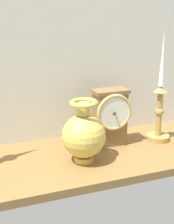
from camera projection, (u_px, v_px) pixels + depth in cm
name	position (u px, v px, depth cm)	size (l,w,h in cm)	color
ground_plane	(93.00, 157.00, 110.97)	(100.00, 36.00, 2.40)	brown
back_wall	(72.00, 43.00, 117.21)	(120.00, 2.00, 65.00)	silver
mantel_clock	(111.00, 116.00, 114.80)	(12.10, 8.61, 18.79)	brown
candlestick_tall_center	(160.00, 107.00, 117.96)	(7.93, 7.93, 37.60)	#AB8548
brass_vase_bulbous	(84.00, 135.00, 102.95)	(12.98, 12.98, 18.90)	gold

